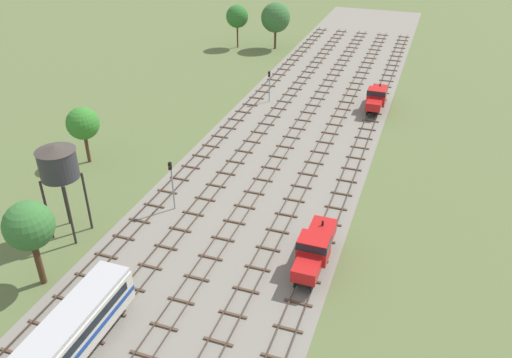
{
  "coord_description": "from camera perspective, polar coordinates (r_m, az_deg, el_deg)",
  "views": [
    {
      "loc": [
        16.43,
        0.55,
        30.38
      ],
      "look_at": [
        0.0,
        47.11,
        1.5
      ],
      "focal_mm": 36.31,
      "sensor_mm": 36.0,
      "label": 1
    }
  ],
  "objects": [
    {
      "name": "track_centre_left",
      "position": [
        66.11,
        2.86,
        3.06
      ],
      "size": [
        2.4,
        126.0,
        0.29
      ],
      "color": "#47382D",
      "rests_on": "ground"
    },
    {
      "name": "lineside_tree_3",
      "position": [
        64.96,
        -18.55,
        5.8
      ],
      "size": [
        3.9,
        3.9,
        7.1
      ],
      "color": "#4C331E",
      "rests_on": "ground"
    },
    {
      "name": "lineside_tree_0",
      "position": [
        107.77,
        2.17,
        17.34
      ],
      "size": [
        5.8,
        5.8,
        9.12
      ],
      "color": "#4C331E",
      "rests_on": "ground"
    },
    {
      "name": "track_centre_right",
      "position": [
        64.44,
        10.71,
        1.76
      ],
      "size": [
        2.4,
        126.0,
        0.29
      ],
      "color": "#47382D",
      "rests_on": "ground"
    },
    {
      "name": "signal_post_nearest",
      "position": [
        53.63,
        -9.26,
        -0.04
      ],
      "size": [
        0.28,
        0.47,
        5.74
      ],
      "color": "gray",
      "rests_on": "ground"
    },
    {
      "name": "ground_plane",
      "position": [
        65.32,
        2.6,
        2.58
      ],
      "size": [
        480.0,
        480.0,
        0.0
      ],
      "primitive_type": "plane",
      "color": "#5B6B3D"
    },
    {
      "name": "shunter_loco_centre_right_near",
      "position": [
        46.47,
        6.48,
        -7.53
      ],
      "size": [
        2.74,
        8.46,
        3.1
      ],
      "color": "red",
      "rests_on": "ground"
    },
    {
      "name": "shunter_loco_centre_right_mid",
      "position": [
        80.28,
        13.16,
        8.83
      ],
      "size": [
        2.74,
        8.46,
        3.1
      ],
      "color": "red",
      "rests_on": "ground"
    },
    {
      "name": "signal_post_near",
      "position": [
        80.66,
        1.48,
        10.63
      ],
      "size": [
        0.28,
        0.47,
        5.01
      ],
      "color": "gray",
      "rests_on": "ground"
    },
    {
      "name": "track_centre",
      "position": [
        65.12,
        6.74,
        2.43
      ],
      "size": [
        2.4,
        126.0,
        0.29
      ],
      "color": "#47382D",
      "rests_on": "ground"
    },
    {
      "name": "track_far_left",
      "position": [
        68.98,
        -4.5,
        4.22
      ],
      "size": [
        2.4,
        126.0,
        0.29
      ],
      "color": "#47382D",
      "rests_on": "ground"
    },
    {
      "name": "lineside_tree_2",
      "position": [
        45.89,
        -23.74,
        -4.79
      ],
      "size": [
        4.13,
        4.13,
        8.07
      ],
      "color": "#4C331E",
      "rests_on": "ground"
    },
    {
      "name": "water_tower",
      "position": [
        50.5,
        -21.0,
        1.64
      ],
      "size": [
        3.67,
        3.67,
        9.61
      ],
      "color": "#2D2826",
      "rests_on": "ground"
    },
    {
      "name": "track_left",
      "position": [
        67.4,
        -0.9,
        3.66
      ],
      "size": [
        2.4,
        126.0,
        0.29
      ],
      "color": "#47382D",
      "rests_on": "ground"
    },
    {
      "name": "lineside_tree_1",
      "position": [
        108.57,
        -2.09,
        17.46
      ],
      "size": [
        4.46,
        4.46,
        8.49
      ],
      "color": "#4C331E",
      "rests_on": "ground"
    },
    {
      "name": "ballast_bed",
      "position": [
        65.32,
        2.6,
        2.58
      ],
      "size": [
        22.42,
        176.0,
        0.01
      ],
      "primitive_type": "cube",
      "color": "gray",
      "rests_on": "ground"
    }
  ]
}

